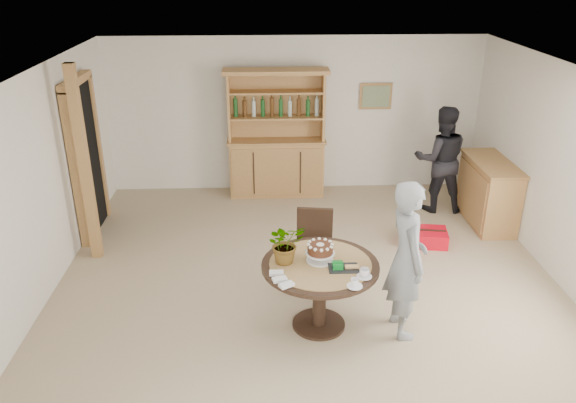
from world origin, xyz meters
The scene contains 17 objects.
ground centered at (0.00, 0.00, 0.00)m, with size 7.00×7.00×0.00m, color tan.
room_shell centered at (0.00, 0.01, 1.74)m, with size 6.04×7.04×2.52m.
doorway centered at (-2.93, 2.00, 1.11)m, with size 0.13×1.10×2.18m.
pine_post centered at (-2.70, 1.20, 1.25)m, with size 0.12×0.12×2.50m, color #B2784B.
hutch centered at (-0.30, 3.24, 0.69)m, with size 1.62×0.54×2.04m.
sideboard centered at (2.74, 2.00, 0.47)m, with size 0.54×1.26×0.94m.
dining_table centered at (0.05, -0.43, 0.60)m, with size 1.20×1.20×0.76m.
dining_chair centered at (0.06, 0.40, 0.54)m, with size 0.47×0.47×0.95m.
birthday_cake centered at (0.05, -0.38, 0.88)m, with size 0.30×0.30×0.20m.
flower_vase centered at (-0.30, -0.38, 0.97)m, with size 0.38×0.33×0.42m, color #3F7233.
gift_tray centered at (0.27, -0.55, 0.79)m, with size 0.30×0.20×0.08m.
coffee_cup_a centered at (0.45, -0.71, 0.80)m, with size 0.15×0.15×0.09m.
coffee_cup_b centered at (0.33, -0.88, 0.79)m, with size 0.15×0.15×0.08m.
napkins centered at (-0.36, -0.74, 0.77)m, with size 0.24×0.33×0.03m.
teen_boy centered at (0.90, -0.53, 0.84)m, with size 0.61×0.40×1.68m, color gray.
adult_person centered at (2.14, 2.49, 0.81)m, with size 0.79×0.62×1.63m, color black.
red_suitcase centered at (1.66, 1.36, 0.10)m, with size 0.66×0.49×0.21m.
Camera 1 is at (-0.49, -5.36, 3.61)m, focal length 35.00 mm.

